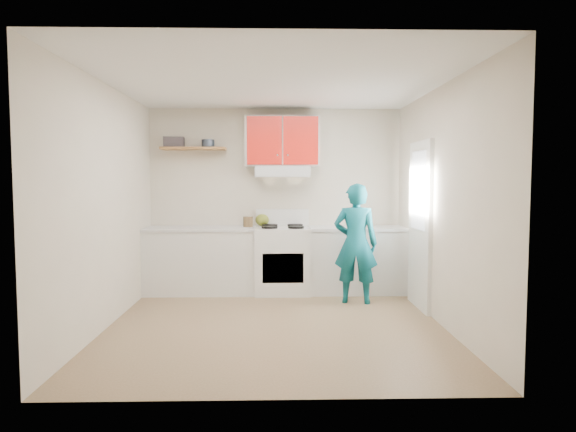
{
  "coord_description": "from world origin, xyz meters",
  "views": [
    {
      "loc": [
        0.01,
        -5.4,
        1.57
      ],
      "look_at": [
        0.15,
        0.55,
        1.15
      ],
      "focal_mm": 31.38,
      "sensor_mm": 36.0,
      "label": 1
    }
  ],
  "objects_px": {
    "kettle": "(262,220)",
    "person": "(356,243)",
    "stove": "(283,260)",
    "tin": "(208,144)",
    "crock": "(248,222)"
  },
  "relations": [
    {
      "from": "stove",
      "to": "tin",
      "type": "xyz_separation_m",
      "value": [
        -1.05,
        0.19,
        1.63
      ]
    },
    {
      "from": "stove",
      "to": "person",
      "type": "distance_m",
      "value": 1.15
    },
    {
      "from": "crock",
      "to": "person",
      "type": "xyz_separation_m",
      "value": [
        1.41,
        -0.68,
        -0.22
      ]
    },
    {
      "from": "stove",
      "to": "crock",
      "type": "height_order",
      "value": "crock"
    },
    {
      "from": "tin",
      "to": "crock",
      "type": "distance_m",
      "value": 1.25
    },
    {
      "from": "kettle",
      "to": "crock",
      "type": "height_order",
      "value": "kettle"
    },
    {
      "from": "kettle",
      "to": "crock",
      "type": "distance_m",
      "value": 0.26
    },
    {
      "from": "stove",
      "to": "kettle",
      "type": "bearing_deg",
      "value": 140.16
    },
    {
      "from": "tin",
      "to": "kettle",
      "type": "relative_size",
      "value": 0.89
    },
    {
      "from": "stove",
      "to": "crock",
      "type": "bearing_deg",
      "value": 171.49
    },
    {
      "from": "tin",
      "to": "kettle",
      "type": "height_order",
      "value": "tin"
    },
    {
      "from": "kettle",
      "to": "person",
      "type": "distance_m",
      "value": 1.51
    },
    {
      "from": "stove",
      "to": "tin",
      "type": "bearing_deg",
      "value": 169.67
    },
    {
      "from": "kettle",
      "to": "crock",
      "type": "relative_size",
      "value": 1.21
    },
    {
      "from": "stove",
      "to": "person",
      "type": "relative_size",
      "value": 0.6
    }
  ]
}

